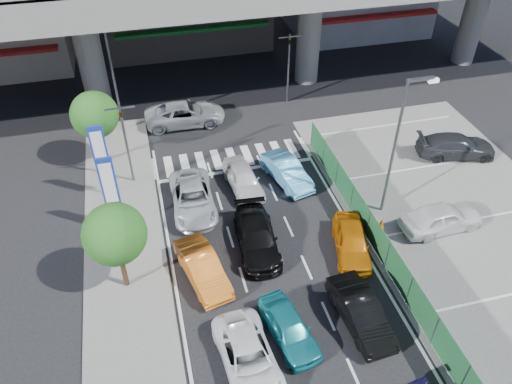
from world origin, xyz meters
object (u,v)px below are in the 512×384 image
object	(u,v)px
sedan_white_mid_left	(248,358)
traffic_cone	(381,223)
taxi_teal_mid	(289,328)
parked_sedan_white	(442,217)
sedan_black_mid	(257,237)
sedan_white_front_mid	(243,179)
signboard_far	(100,152)
tree_far	(95,115)
traffic_light_right	(289,52)
street_lamp_right	(399,138)
tree_near	(115,234)
signboard_near	(109,185)
kei_truck_front_right	(287,172)
hatch_black_mid_right	(361,312)
crossing_wagon_silver	(185,114)
wagon_silver_front_left	(193,198)
taxi_orange_right	(352,242)
parked_sedan_dgrey	(456,146)
traffic_light_left	(123,125)
taxi_orange_left	(203,268)
street_lamp_left	(114,65)

from	to	relation	value
sedan_white_mid_left	traffic_cone	world-z (taller)	sedan_white_mid_left
taxi_teal_mid	parked_sedan_white	xyz separation A→B (m)	(9.75, 4.45, 0.17)
sedan_black_mid	sedan_white_front_mid	world-z (taller)	same
signboard_far	sedan_white_front_mid	xyz separation A→B (m)	(7.61, -1.18, -2.37)
tree_far	traffic_light_right	bearing A→B (deg)	18.69
street_lamp_right	tree_near	xyz separation A→B (m)	(-14.17, -2.00, -1.38)
street_lamp_right	taxi_teal_mid	size ratio (longest dim) A/B	2.12
sedan_white_mid_left	traffic_cone	bearing A→B (deg)	30.78
signboard_near	kei_truck_front_right	bearing A→B (deg)	10.69
sedan_white_mid_left	hatch_black_mid_right	distance (m)	5.32
hatch_black_mid_right	parked_sedan_white	xyz separation A→B (m)	(6.51, 4.48, 0.12)
signboard_far	crossing_wagon_silver	world-z (taller)	signboard_far
signboard_far	tree_near	distance (m)	7.03
signboard_near	sedan_white_mid_left	bearing A→B (deg)	-63.45
taxi_teal_mid	sedan_white_front_mid	xyz separation A→B (m)	(0.45, 10.40, 0.05)
street_lamp_right	hatch_black_mid_right	xyz separation A→B (m)	(-4.37, -6.62, -4.08)
wagon_silver_front_left	parked_sedan_white	distance (m)	13.35
street_lamp_right	signboard_near	bearing A→B (deg)	172.10
taxi_orange_right	parked_sedan_dgrey	world-z (taller)	parked_sedan_dgrey
hatch_black_mid_right	sedan_white_front_mid	bearing A→B (deg)	100.35
tree_far	taxi_orange_right	world-z (taller)	tree_far
tree_near	parked_sedan_dgrey	bearing A→B (deg)	15.28
sedan_white_front_mid	kei_truck_front_right	xyz separation A→B (m)	(2.66, 0.05, -0.01)
parked_sedan_white	traffic_light_left	bearing A→B (deg)	59.28
traffic_light_right	parked_sedan_dgrey	bearing A→B (deg)	-48.53
taxi_teal_mid	parked_sedan_white	distance (m)	10.72
traffic_light_right	signboard_near	xyz separation A→B (m)	(-12.70, -11.01, -0.87)
signboard_near	hatch_black_mid_right	bearing A→B (deg)	-40.74
signboard_far	parked_sedan_dgrey	distance (m)	21.51
taxi_orange_left	parked_sedan_dgrey	xyz separation A→B (m)	(17.17, 6.07, 0.08)
sedan_white_mid_left	parked_sedan_white	world-z (taller)	parked_sedan_white
sedan_white_front_mid	kei_truck_front_right	distance (m)	2.66
taxi_orange_left	sedan_white_mid_left	bearing A→B (deg)	-92.27
tree_near	sedan_black_mid	size ratio (longest dim) A/B	1.01
traffic_light_left	taxi_orange_left	xyz separation A→B (m)	(2.78, -8.40, -3.25)
traffic_light_right	signboard_near	bearing A→B (deg)	-139.09
sedan_black_mid	parked_sedan_dgrey	size ratio (longest dim) A/B	0.97
traffic_light_left	tree_far	world-z (taller)	traffic_light_left
sedan_white_front_mid	parked_sedan_white	size ratio (longest dim) A/B	0.92
crossing_wagon_silver	parked_sedan_white	distance (m)	18.13
wagon_silver_front_left	traffic_cone	bearing A→B (deg)	-22.41
street_lamp_left	kei_truck_front_right	world-z (taller)	street_lamp_left
street_lamp_right	sedan_black_mid	size ratio (longest dim) A/B	1.68
taxi_orange_left	wagon_silver_front_left	xyz separation A→B (m)	(0.33, 5.19, 0.00)
signboard_far	kei_truck_front_right	xyz separation A→B (m)	(10.27, -1.14, -2.39)
signboard_near	kei_truck_front_right	xyz separation A→B (m)	(9.87, 1.86, -2.39)
traffic_light_left	parked_sedan_dgrey	distance (m)	20.33
taxi_orange_left	tree_near	bearing A→B (deg)	160.50
traffic_light_left	taxi_orange_left	bearing A→B (deg)	-71.71
sedan_black_mid	wagon_silver_front_left	bearing A→B (deg)	128.87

